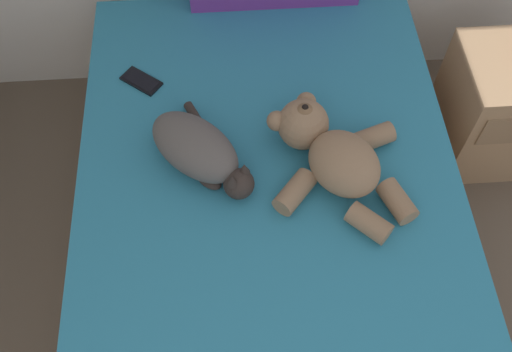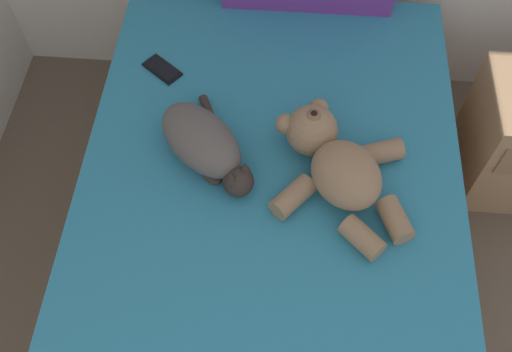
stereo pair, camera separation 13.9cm
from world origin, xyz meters
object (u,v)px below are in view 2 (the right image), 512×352
at_px(bed, 267,242).
at_px(cat, 205,144).
at_px(cell_phone, 162,69).
at_px(teddy_bear, 336,163).

xyz_separation_m(bed, cat, (-0.22, 0.16, 0.35)).
bearing_deg(cell_phone, bed, -51.03).
bearing_deg(cell_phone, teddy_bear, -33.08).
distance_m(bed, cell_phone, 0.74).
relative_size(bed, cat, 4.84).
relative_size(teddy_bear, cell_phone, 3.37).
xyz_separation_m(bed, teddy_bear, (0.20, 0.12, 0.36)).
relative_size(bed, cell_phone, 12.55).
distance_m(bed, teddy_bear, 0.43).
height_order(cat, teddy_bear, teddy_bear).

